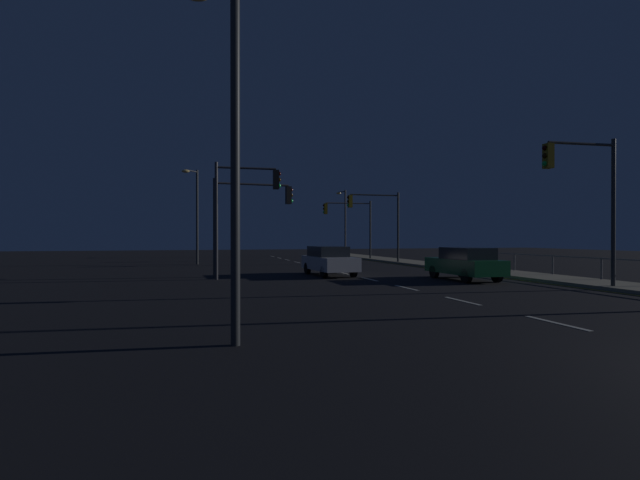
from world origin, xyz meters
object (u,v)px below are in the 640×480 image
Objects in this scene: street_lamp_far_end at (344,216)px; street_lamp_across_street at (195,208)px; car_oncoming at (329,260)px; traffic_light_overhead_east at (251,208)px; car at (465,263)px; street_lamp_median at (227,117)px; traffic_light_mid_left at (244,198)px; traffic_light_mid_right at (350,217)px; traffic_light_far_right at (376,212)px; traffic_light_far_center at (585,183)px.

street_lamp_far_end is 0.98× the size of street_lamp_across_street.
traffic_light_overhead_east is at bearing 171.16° from car_oncoming.
car is 0.98× the size of car_oncoming.
car is 28.30m from street_lamp_far_end.
street_lamp_far_end is at bearing 69.54° from car_oncoming.
street_lamp_far_end reaches higher than car_oncoming.
car is at bearing -27.45° from traffic_light_overhead_east.
car_oncoming is 16.51m from street_lamp_median.
street_lamp_far_end is at bearing 83.30° from car.
traffic_light_mid_left is at bearing -80.63° from street_lamp_across_street.
traffic_light_overhead_east is 0.98× the size of traffic_light_mid_right.
street_lamp_across_street is at bearing 99.37° from traffic_light_mid_left.
traffic_light_mid_right is 32.96m from street_lamp_median.
traffic_light_mid_right is 8.34m from street_lamp_far_end.
car is 7.02m from car_oncoming.
car is 0.63× the size of street_lamp_far_end.
traffic_light_mid_right is at bearing 54.17° from traffic_light_overhead_east.
street_lamp_median reaches higher than traffic_light_far_right.
traffic_light_overhead_east is (-11.71, 9.96, -0.54)m from traffic_light_far_center.
traffic_light_mid_left is 13.43m from street_lamp_across_street.
street_lamp_median is (-13.08, -30.25, 0.52)m from traffic_light_mid_right.
street_lamp_far_end is (2.11, 14.09, 0.35)m from traffic_light_far_right.
traffic_light_far_center is 0.81× the size of street_lamp_across_street.
car_oncoming is 0.64× the size of street_lamp_far_end.
traffic_light_far_center is 1.02× the size of traffic_light_mid_left.
street_lamp_median is (-1.82, -13.81, 0.41)m from traffic_light_mid_left.
traffic_light_mid_right is 13.83m from street_lamp_across_street.
street_lamp_across_street is (-15.63, -11.23, -0.06)m from street_lamp_far_end.
traffic_light_far_right is at bearing 42.50° from traffic_light_mid_left.
traffic_light_far_right reaches higher than traffic_light_overhead_east.
traffic_light_overhead_east is (0.54, 1.59, -0.35)m from traffic_light_mid_left.
street_lamp_median is at bearing -97.51° from traffic_light_mid_left.
traffic_light_mid_left is 1.09× the size of traffic_light_mid_right.
street_lamp_across_street reaches higher than street_lamp_far_end.
street_lamp_median is (-11.99, -10.40, 3.56)m from car.
traffic_light_mid_left is 1.12× the size of traffic_light_overhead_east.
street_lamp_median reaches higher than street_lamp_far_end.
street_lamp_median is (-6.49, -14.76, 3.56)m from car_oncoming.
street_lamp_across_street is at bearing 103.16° from traffic_light_overhead_east.
traffic_light_far_right is 13.82m from street_lamp_across_street.
street_lamp_across_street is (-2.19, 13.25, 0.31)m from traffic_light_mid_left.
traffic_light_mid_left is at bearing -118.78° from street_lamp_far_end.
traffic_light_far_right is at bearing -89.32° from traffic_light_mid_right.
street_lamp_across_street is (-13.45, -3.19, 0.42)m from traffic_light_mid_right.
street_lamp_across_street is at bearing 168.03° from traffic_light_far_right.
street_lamp_across_street reaches higher than traffic_light_overhead_east.
street_lamp_far_end reaches higher than traffic_light_mid_left.
traffic_light_far_right is 6.06m from traffic_light_mid_right.
car_oncoming is 0.79× the size of traffic_light_mid_left.
street_lamp_far_end is at bearing 87.92° from traffic_light_far_center.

